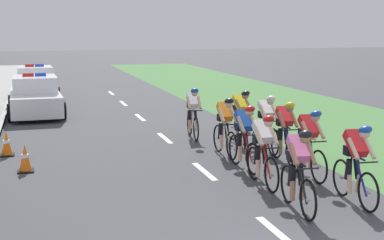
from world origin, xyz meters
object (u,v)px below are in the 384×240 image
cyclist_fourth (309,143)px  traffic_cone_mid (7,144)px  cyclist_seventh (225,126)px  cyclist_tenth (241,116)px  cyclist_eighth (266,122)px  cyclist_sixth (285,131)px  cyclist_lead (299,169)px  cyclist_ninth (193,112)px  cyclist_fifth (244,136)px  cyclist_third (263,149)px  police_car_second (35,83)px  traffic_cone_far (25,158)px  cyclist_second (356,163)px  police_car_nearest (35,97)px

cyclist_fourth → traffic_cone_mid: (-6.42, 4.01, -0.48)m
cyclist_seventh → cyclist_tenth: 1.72m
cyclist_eighth → cyclist_sixth: bearing=-92.4°
cyclist_lead → cyclist_ninth: 6.87m
cyclist_fifth → cyclist_sixth: bearing=15.6°
cyclist_third → cyclist_fifth: 1.38m
cyclist_eighth → police_car_second: bearing=113.2°
cyclist_lead → traffic_cone_far: 6.30m
traffic_cone_mid → traffic_cone_far: size_ratio=1.00×
cyclist_tenth → cyclist_fourth: bearing=-88.7°
cyclist_second → cyclist_eighth: size_ratio=1.00×
police_car_second → traffic_cone_mid: bearing=-93.4°
cyclist_fifth → traffic_cone_far: 5.01m
cyclist_fifth → cyclist_lead: bearing=-93.0°
cyclist_third → cyclist_ninth: same height
cyclist_lead → cyclist_eighth: 4.79m
cyclist_fifth → cyclist_ninth: bearing=91.9°
cyclist_lead → police_car_second: 18.75m
traffic_cone_mid → cyclist_fifth: bearing=-28.9°
cyclist_fourth → police_car_second: 17.22m
cyclist_fifth → cyclist_tenth: 2.98m
cyclist_fourth → cyclist_seventh: bearing=113.2°
police_car_nearest → traffic_cone_mid: (-0.73, -6.75, -0.37)m
cyclist_fourth → police_car_nearest: 12.17m
cyclist_lead → cyclist_fourth: bearing=57.8°
police_car_second → traffic_cone_mid: size_ratio=6.98×
cyclist_seventh → traffic_cone_far: size_ratio=2.69×
cyclist_second → cyclist_fifth: bearing=109.8°
cyclist_second → cyclist_tenth: (-0.06, 5.73, 0.00)m
cyclist_third → cyclist_eighth: (1.35, 2.94, 0.00)m
cyclist_ninth → cyclist_tenth: size_ratio=1.00×
cyclist_sixth → cyclist_tenth: same height
cyclist_second → cyclist_seventh: bearing=103.4°
police_car_nearest → police_car_second: same height
cyclist_seventh → cyclist_fifth: bearing=-90.9°
cyclist_third → cyclist_fifth: size_ratio=1.00×
cyclist_third → cyclist_fifth: bearing=84.6°
cyclist_third → cyclist_fifth: same height
cyclist_second → cyclist_ninth: bearing=99.9°
cyclist_eighth → cyclist_seventh: bearing=-172.1°
cyclist_sixth → traffic_cone_far: 6.10m
cyclist_fourth → cyclist_tenth: bearing=91.3°
cyclist_seventh → cyclist_ninth: same height
cyclist_seventh → cyclist_ninth: 2.45m
cyclist_second → police_car_second: bearing=107.4°
police_car_nearest → traffic_cone_far: (-0.24, -8.54, -0.37)m
cyclist_fifth → cyclist_fourth: bearing=-44.6°
cyclist_second → cyclist_eighth: (0.17, 4.48, 0.00)m
cyclist_second → cyclist_seventh: same height
cyclist_lead → cyclist_fourth: same height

